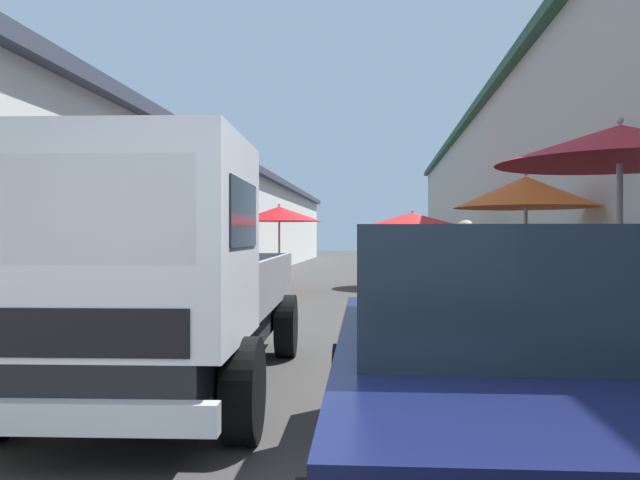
{
  "coord_description": "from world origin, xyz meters",
  "views": [
    {
      "loc": [
        -1.49,
        -0.53,
        1.41
      ],
      "look_at": [
        11.81,
        0.73,
        1.32
      ],
      "focal_mm": 35.56,
      "sensor_mm": 36.0,
      "label": 1
    }
  ],
  "objects_px": {
    "hatchback_car": "(502,362)",
    "vendor_in_shade": "(135,272)",
    "fruit_stall_far_left": "(528,211)",
    "fruit_stall_near_left": "(413,227)",
    "vendor_by_crates": "(466,286)",
    "fruit_stall_mid_lane": "(278,225)",
    "fruit_stall_near_right": "(615,180)",
    "delivery_truck": "(148,282)"
  },
  "relations": [
    {
      "from": "fruit_stall_far_left",
      "to": "fruit_stall_near_left",
      "type": "height_order",
      "value": "fruit_stall_far_left"
    },
    {
      "from": "fruit_stall_mid_lane",
      "to": "fruit_stall_near_left",
      "type": "height_order",
      "value": "fruit_stall_mid_lane"
    },
    {
      "from": "fruit_stall_far_left",
      "to": "fruit_stall_mid_lane",
      "type": "height_order",
      "value": "fruit_stall_far_left"
    },
    {
      "from": "fruit_stall_near_right",
      "to": "hatchback_car",
      "type": "height_order",
      "value": "fruit_stall_near_right"
    },
    {
      "from": "vendor_by_crates",
      "to": "fruit_stall_near_left",
      "type": "bearing_deg",
      "value": -0.23
    },
    {
      "from": "delivery_truck",
      "to": "vendor_in_shade",
      "type": "height_order",
      "value": "delivery_truck"
    },
    {
      "from": "fruit_stall_far_left",
      "to": "fruit_stall_mid_lane",
      "type": "relative_size",
      "value": 1.05
    },
    {
      "from": "fruit_stall_far_left",
      "to": "vendor_by_crates",
      "type": "distance_m",
      "value": 3.52
    },
    {
      "from": "fruit_stall_mid_lane",
      "to": "hatchback_car",
      "type": "height_order",
      "value": "fruit_stall_mid_lane"
    },
    {
      "from": "hatchback_car",
      "to": "vendor_by_crates",
      "type": "distance_m",
      "value": 3.12
    },
    {
      "from": "fruit_stall_far_left",
      "to": "fruit_stall_mid_lane",
      "type": "distance_m",
      "value": 8.18
    },
    {
      "from": "fruit_stall_mid_lane",
      "to": "hatchback_car",
      "type": "relative_size",
      "value": 0.57
    },
    {
      "from": "fruit_stall_far_left",
      "to": "fruit_stall_near_right",
      "type": "bearing_deg",
      "value": 178.17
    },
    {
      "from": "vendor_by_crates",
      "to": "fruit_stall_near_right",
      "type": "bearing_deg",
      "value": -119.7
    },
    {
      "from": "fruit_stall_near_right",
      "to": "vendor_by_crates",
      "type": "distance_m",
      "value": 1.71
    },
    {
      "from": "fruit_stall_mid_lane",
      "to": "vendor_by_crates",
      "type": "xyz_separation_m",
      "value": [
        -9.74,
        -3.5,
        -0.79
      ]
    },
    {
      "from": "hatchback_car",
      "to": "vendor_by_crates",
      "type": "xyz_separation_m",
      "value": [
        3.1,
        -0.22,
        0.16
      ]
    },
    {
      "from": "fruit_stall_near_right",
      "to": "fruit_stall_near_left",
      "type": "bearing_deg",
      "value": 5.65
    },
    {
      "from": "vendor_by_crates",
      "to": "fruit_stall_mid_lane",
      "type": "bearing_deg",
      "value": 19.77
    },
    {
      "from": "fruit_stall_mid_lane",
      "to": "vendor_in_shade",
      "type": "relative_size",
      "value": 1.39
    },
    {
      "from": "fruit_stall_far_left",
      "to": "fruit_stall_near_left",
      "type": "bearing_deg",
      "value": 9.23
    },
    {
      "from": "fruit_stall_mid_lane",
      "to": "delivery_truck",
      "type": "relative_size",
      "value": 0.45
    },
    {
      "from": "fruit_stall_mid_lane",
      "to": "fruit_stall_near_left",
      "type": "relative_size",
      "value": 0.83
    },
    {
      "from": "hatchback_car",
      "to": "vendor_in_shade",
      "type": "xyz_separation_m",
      "value": [
        4.62,
        3.86,
        0.19
      ]
    },
    {
      "from": "vendor_in_shade",
      "to": "fruit_stall_near_right",
      "type": "bearing_deg",
      "value": -112.64
    },
    {
      "from": "fruit_stall_near_left",
      "to": "delivery_truck",
      "type": "distance_m",
      "value": 13.02
    },
    {
      "from": "fruit_stall_mid_lane",
      "to": "vendor_in_shade",
      "type": "bearing_deg",
      "value": 175.99
    },
    {
      "from": "fruit_stall_mid_lane",
      "to": "hatchback_car",
      "type": "xyz_separation_m",
      "value": [
        -12.85,
        -3.28,
        -0.95
      ]
    },
    {
      "from": "fruit_stall_near_left",
      "to": "vendor_by_crates",
      "type": "bearing_deg",
      "value": 179.77
    },
    {
      "from": "delivery_truck",
      "to": "vendor_in_shade",
      "type": "distance_m",
      "value": 3.48
    },
    {
      "from": "fruit_stall_far_left",
      "to": "vendor_in_shade",
      "type": "relative_size",
      "value": 1.47
    },
    {
      "from": "fruit_stall_near_left",
      "to": "hatchback_car",
      "type": "xyz_separation_m",
      "value": [
        -14.14,
        0.27,
        -0.92
      ]
    },
    {
      "from": "fruit_stall_near_right",
      "to": "vendor_by_crates",
      "type": "relative_size",
      "value": 1.57
    },
    {
      "from": "fruit_stall_mid_lane",
      "to": "fruit_stall_near_right",
      "type": "bearing_deg",
      "value": -155.71
    },
    {
      "from": "hatchback_car",
      "to": "vendor_in_shade",
      "type": "bearing_deg",
      "value": 39.84
    },
    {
      "from": "delivery_truck",
      "to": "vendor_in_shade",
      "type": "relative_size",
      "value": 3.11
    },
    {
      "from": "hatchback_car",
      "to": "vendor_in_shade",
      "type": "height_order",
      "value": "vendor_in_shade"
    },
    {
      "from": "fruit_stall_near_right",
      "to": "vendor_by_crates",
      "type": "xyz_separation_m",
      "value": [
        0.69,
        1.2,
        -1.01
      ]
    },
    {
      "from": "hatchback_car",
      "to": "fruit_stall_far_left",
      "type": "bearing_deg",
      "value": -13.94
    },
    {
      "from": "fruit_stall_near_right",
      "to": "fruit_stall_near_left",
      "type": "relative_size",
      "value": 0.91
    },
    {
      "from": "vendor_by_crates",
      "to": "vendor_in_shade",
      "type": "xyz_separation_m",
      "value": [
        1.52,
        4.08,
        0.03
      ]
    },
    {
      "from": "hatchback_car",
      "to": "vendor_in_shade",
      "type": "distance_m",
      "value": 6.02
    }
  ]
}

